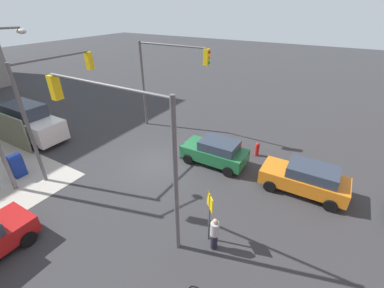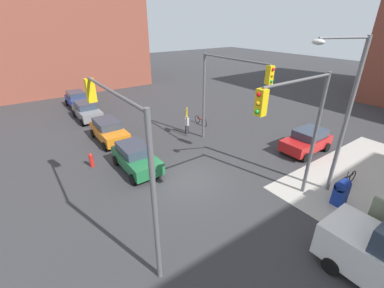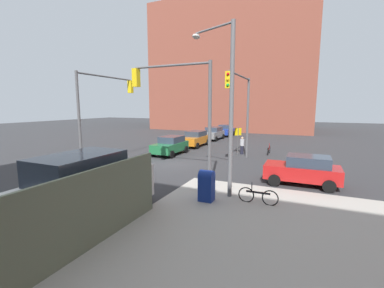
# 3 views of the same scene
# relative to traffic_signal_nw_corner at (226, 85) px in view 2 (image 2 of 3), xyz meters

# --- Properties ---
(ground_plane) EXTENTS (120.00, 120.00, 0.00)m
(ground_plane) POSITION_rel_traffic_signal_nw_corner_xyz_m (2.13, -4.50, -4.67)
(ground_plane) COLOR #333335
(traffic_signal_nw_corner) EXTENTS (6.13, 0.36, 6.50)m
(traffic_signal_nw_corner) POSITION_rel_traffic_signal_nw_corner_xyz_m (0.00, 0.00, 0.00)
(traffic_signal_nw_corner) COLOR #59595B
(traffic_signal_nw_corner) RESTS_ON ground
(traffic_signal_se_corner) EXTENTS (5.80, 0.36, 6.50)m
(traffic_signal_se_corner) POSITION_rel_traffic_signal_nw_corner_xyz_m (4.41, -9.00, -0.02)
(traffic_signal_se_corner) COLOR #59595B
(traffic_signal_se_corner) RESTS_ON ground
(traffic_signal_ne_corner) EXTENTS (0.36, 4.78, 6.50)m
(traffic_signal_ne_corner) POSITION_rel_traffic_signal_nw_corner_xyz_m (6.63, -1.80, -0.08)
(traffic_signal_ne_corner) COLOR #59595B
(traffic_signal_ne_corner) RESTS_ON ground
(street_lamp_corner) EXTENTS (1.38, 2.46, 8.00)m
(street_lamp_corner) POSITION_rel_traffic_signal_nw_corner_xyz_m (7.18, 0.96, 0.03)
(street_lamp_corner) COLOR slate
(street_lamp_corner) RESTS_ON ground
(warning_sign_two_way) EXTENTS (0.48, 0.48, 2.40)m
(warning_sign_two_way) POSITION_rel_traffic_signal_nw_corner_xyz_m (-3.27, -0.99, -3.03)
(warning_sign_two_way) COLOR #4C4C4C
(warning_sign_two_way) RESTS_ON ground
(mailbox_blue) EXTENTS (0.56, 0.64, 1.43)m
(mailbox_blue) POSITION_rel_traffic_signal_nw_corner_xyz_m (8.33, 0.50, -3.91)
(mailbox_blue) COLOR navy
(mailbox_blue) RESTS_ON ground
(fire_hydrant) EXTENTS (0.26, 0.26, 0.94)m
(fire_hydrant) POSITION_rel_traffic_signal_nw_corner_xyz_m (-2.87, -8.70, -4.18)
(fire_hydrant) COLOR red
(fire_hydrant) RESTS_ON ground
(hatchback_blue) EXTENTS (3.85, 2.02, 1.62)m
(hatchback_blue) POSITION_rel_traffic_signal_nw_corner_xyz_m (-16.69, -6.17, -3.83)
(hatchback_blue) COLOR #1E389E
(hatchback_blue) RESTS_ON ground
(hatchback_orange) EXTENTS (4.29, 2.02, 1.62)m
(hatchback_orange) POSITION_rel_traffic_signal_nw_corner_xyz_m (-6.16, -6.36, -3.83)
(hatchback_orange) COLOR orange
(hatchback_orange) RESTS_ON ground
(sedan_red) EXTENTS (2.02, 3.86, 1.62)m
(sedan_red) POSITION_rel_traffic_signal_nw_corner_xyz_m (3.90, 4.45, -3.83)
(sedan_red) COLOR #B21919
(sedan_red) RESTS_ON ground
(sedan_gray) EXTENTS (4.24, 2.02, 1.62)m
(sedan_gray) POSITION_rel_traffic_signal_nw_corner_xyz_m (-12.12, -6.41, -3.83)
(sedan_gray) COLOR slate
(sedan_gray) RESTS_ON ground
(hatchback_green) EXTENTS (3.97, 2.02, 1.62)m
(hatchback_green) POSITION_rel_traffic_signal_nw_corner_xyz_m (-0.91, -6.47, -3.83)
(hatchback_green) COLOR #1E6638
(hatchback_green) RESTS_ON ground
(pedestrian_crossing) EXTENTS (0.36, 0.36, 1.57)m
(pedestrian_crossing) POSITION_rel_traffic_signal_nw_corner_xyz_m (-3.67, -0.70, -3.86)
(pedestrian_crossing) COLOR #B2B2B7
(pedestrian_crossing) RESTS_ON ground
(bicycle_leaning_on_fence) EXTENTS (0.05, 1.75, 0.97)m
(bicycle_leaning_on_fence) POSITION_rel_traffic_signal_nw_corner_xyz_m (7.73, 2.70, -4.32)
(bicycle_leaning_on_fence) COLOR black
(bicycle_leaning_on_fence) RESTS_ON ground
(bicycle_at_crosswalk) EXTENTS (1.75, 0.05, 0.97)m
(bicycle_at_crosswalk) POSITION_rel_traffic_signal_nw_corner_xyz_m (-4.67, 1.50, -4.32)
(bicycle_at_crosswalk) COLOR black
(bicycle_at_crosswalk) RESTS_ON ground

